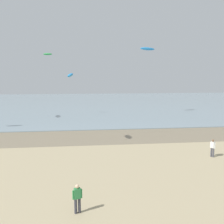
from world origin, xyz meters
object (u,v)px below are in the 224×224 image
object	(u,v)px
person_by_waterline	(213,148)
kite_aloft_0	(148,49)
person_mid_beach	(77,198)
kite_aloft_1	(48,54)
kite_aloft_3	(70,75)

from	to	relation	value
person_by_waterline	kite_aloft_0	size ratio (longest dim) A/B	0.51
person_mid_beach	person_by_waterline	distance (m)	15.20
kite_aloft_1	kite_aloft_3	distance (m)	20.60
kite_aloft_1	kite_aloft_3	bearing A→B (deg)	131.66
person_by_waterline	kite_aloft_0	xyz separation A→B (m)	(0.07, 25.73, 11.77)
person_by_waterline	kite_aloft_3	world-z (taller)	kite_aloft_3
person_mid_beach	kite_aloft_0	world-z (taller)	kite_aloft_0
kite_aloft_0	kite_aloft_1	distance (m)	18.51
person_by_waterline	kite_aloft_1	xyz separation A→B (m)	(-18.39, 25.02, 10.55)
person_by_waterline	kite_aloft_1	bearing A→B (deg)	126.31
person_mid_beach	kite_aloft_3	size ratio (longest dim) A/B	0.85
person_mid_beach	kite_aloft_3	distance (m)	15.49
person_mid_beach	kite_aloft_1	distance (m)	35.64
kite_aloft_1	kite_aloft_3	world-z (taller)	kite_aloft_1
person_by_waterline	person_mid_beach	bearing A→B (deg)	-145.90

